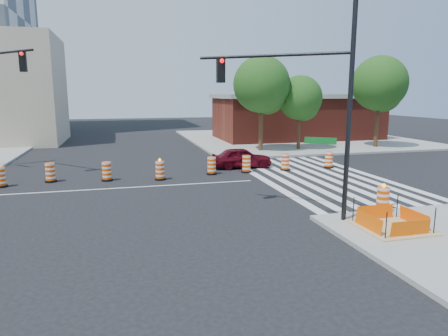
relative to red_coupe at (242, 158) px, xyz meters
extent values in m
plane|color=black|center=(-7.69, -3.87, -0.65)|extent=(120.00, 120.00, 0.00)
cube|color=gray|center=(10.31, 14.13, -0.57)|extent=(22.00, 22.00, 0.15)
cube|color=silver|center=(0.11, -3.87, -0.64)|extent=(0.45, 13.50, 0.01)
cube|color=silver|center=(1.01, -3.87, -0.64)|extent=(0.45, 13.50, 0.01)
cube|color=silver|center=(1.91, -3.87, -0.64)|extent=(0.45, 13.50, 0.01)
cube|color=silver|center=(2.81, -3.87, -0.64)|extent=(0.45, 13.50, 0.01)
cube|color=silver|center=(3.71, -3.87, -0.64)|extent=(0.45, 13.50, 0.01)
cube|color=silver|center=(4.61, -3.87, -0.64)|extent=(0.45, 13.50, 0.01)
cube|color=silver|center=(5.51, -3.87, -0.64)|extent=(0.45, 13.50, 0.01)
cube|color=silver|center=(6.41, -3.87, -0.64)|extent=(0.45, 13.50, 0.01)
cube|color=silver|center=(-7.69, -3.87, -0.64)|extent=(14.00, 0.12, 0.01)
cube|color=tan|center=(1.31, -12.87, -0.47)|extent=(2.20, 2.20, 0.05)
cube|color=#F15804|center=(1.31, -13.77, -0.22)|extent=(1.44, 0.02, 0.55)
cube|color=#F15804|center=(1.31, -11.97, -0.22)|extent=(1.44, 0.02, 0.55)
cube|color=#F15804|center=(0.41, -12.87, -0.22)|extent=(0.02, 1.44, 0.55)
cube|color=#F15804|center=(2.21, -12.87, -0.22)|extent=(0.02, 1.44, 0.55)
cylinder|color=black|center=(0.41, -13.77, -0.05)|extent=(0.04, 0.04, 0.90)
cylinder|color=black|center=(2.21, -13.77, -0.05)|extent=(0.04, 0.04, 0.90)
cylinder|color=black|center=(0.41, -11.97, -0.05)|extent=(0.04, 0.04, 0.90)
cylinder|color=black|center=(2.21, -11.97, -0.05)|extent=(0.04, 0.04, 0.90)
cube|color=maroon|center=(10.31, 14.13, 1.45)|extent=(16.00, 8.00, 4.20)
cube|color=gray|center=(10.31, 14.13, 3.75)|extent=(16.50, 8.50, 0.40)
imported|color=#540713|center=(0.00, 0.00, 0.00)|extent=(3.80, 1.56, 1.29)
cylinder|color=black|center=(0.24, -11.63, 3.26)|extent=(0.17, 0.17, 7.51)
cylinder|color=black|center=(-2.01, -9.93, 5.33)|extent=(4.57, 3.48, 0.11)
cube|color=black|center=(-3.59, -8.75, 4.86)|extent=(0.30, 0.26, 0.94)
sphere|color=#FF0C0C|center=(-3.59, -8.93, 5.19)|extent=(0.17, 0.17, 0.17)
cube|color=#0C591E|center=(-0.51, -11.06, 2.32)|extent=(0.92, 0.71, 0.23)
cube|color=black|center=(-12.23, 0.03, 5.68)|extent=(0.35, 0.30, 1.08)
sphere|color=#FF0C0C|center=(-12.23, -0.15, 6.06)|extent=(0.19, 0.19, 0.19)
cylinder|color=black|center=(2.13, -11.23, -0.45)|extent=(0.58, 0.58, 0.10)
cylinder|color=#F14A05|center=(2.13, -11.23, 0.04)|extent=(0.46, 0.46, 0.92)
sphere|color=#FF990C|center=(2.13, -11.23, 0.57)|extent=(0.15, 0.15, 0.15)
cylinder|color=#382314|center=(3.55, 6.29, 1.74)|extent=(0.35, 0.35, 4.76)
sphere|color=#134213|center=(3.55, 6.29, 4.72)|extent=(4.47, 4.47, 4.47)
sphere|color=#134213|center=(4.10, 6.62, 3.97)|extent=(3.28, 3.28, 3.28)
sphere|color=#134213|center=(3.11, 6.07, 4.27)|extent=(2.98, 2.98, 2.98)
cylinder|color=#382314|center=(6.88, 6.31, 1.27)|extent=(0.28, 0.28, 3.84)
sphere|color=#134213|center=(6.88, 6.31, 3.67)|extent=(3.60, 3.60, 3.60)
sphere|color=#134213|center=(7.32, 6.57, 3.07)|extent=(2.64, 2.64, 2.64)
sphere|color=#134213|center=(6.53, 6.13, 3.31)|extent=(2.40, 2.40, 2.40)
cylinder|color=#382314|center=(13.90, 5.85, 1.80)|extent=(0.35, 0.35, 4.89)
sphere|color=#134213|center=(13.90, 5.85, 4.86)|extent=(4.59, 4.59, 4.59)
sphere|color=#134213|center=(14.45, 6.18, 4.09)|extent=(3.36, 3.36, 3.36)
sphere|color=#134213|center=(13.46, 5.64, 4.40)|extent=(3.06, 3.06, 3.06)
cylinder|color=black|center=(-13.31, -2.12, -0.60)|extent=(0.60, 0.60, 0.10)
cylinder|color=#F14A05|center=(-13.31, -2.12, -0.10)|extent=(0.48, 0.48, 0.95)
cylinder|color=black|center=(-11.08, -1.48, -0.60)|extent=(0.60, 0.60, 0.10)
cylinder|color=#F14A05|center=(-11.08, -1.48, -0.10)|extent=(0.48, 0.48, 0.95)
cylinder|color=black|center=(-8.19, -1.92, -0.60)|extent=(0.60, 0.60, 0.10)
cylinder|color=#F14A05|center=(-8.19, -1.92, -0.10)|extent=(0.48, 0.48, 0.95)
cylinder|color=black|center=(-5.39, -2.40, -0.60)|extent=(0.60, 0.60, 0.10)
cylinder|color=#F14A05|center=(-5.39, -2.40, -0.10)|extent=(0.48, 0.48, 0.95)
sphere|color=#FF990C|center=(-5.39, -2.40, 0.45)|extent=(0.16, 0.16, 0.16)
cylinder|color=black|center=(-2.34, -1.65, -0.60)|extent=(0.60, 0.60, 0.10)
cylinder|color=#F14A05|center=(-2.34, -1.65, -0.10)|extent=(0.48, 0.48, 0.95)
cylinder|color=black|center=(-0.20, -1.62, -0.60)|extent=(0.60, 0.60, 0.10)
cylinder|color=#F14A05|center=(-0.20, -1.62, -0.10)|extent=(0.48, 0.48, 0.95)
cylinder|color=black|center=(2.31, -1.59, -0.60)|extent=(0.60, 0.60, 0.10)
cylinder|color=#F14A05|center=(2.31, -1.59, -0.10)|extent=(0.48, 0.48, 0.95)
cylinder|color=black|center=(5.31, -1.52, -0.60)|extent=(0.60, 0.60, 0.10)
cylinder|color=#F14A05|center=(5.31, -1.52, -0.10)|extent=(0.48, 0.48, 0.95)
camera|label=1|loc=(-7.44, -23.88, 3.96)|focal=32.00mm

